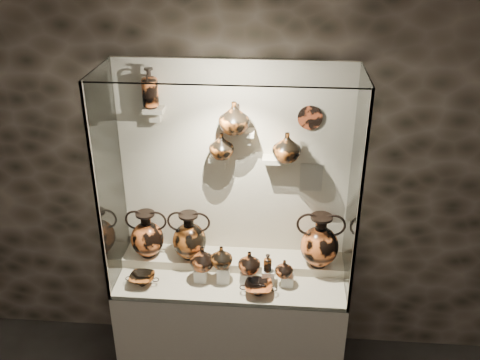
% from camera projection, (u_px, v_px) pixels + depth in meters
% --- Properties ---
extents(wall_back, '(5.00, 0.02, 3.20)m').
position_uv_depth(wall_back, '(234.00, 166.00, 3.94)').
color(wall_back, black).
rests_on(wall_back, ground).
extents(plinth, '(1.70, 0.60, 0.80)m').
position_uv_depth(plinth, '(231.00, 321.00, 4.20)').
color(plinth, beige).
rests_on(plinth, floor).
extents(front_tier, '(1.68, 0.58, 0.03)m').
position_uv_depth(front_tier, '(231.00, 279.00, 4.01)').
color(front_tier, '#BAAB90').
rests_on(front_tier, plinth).
extents(rear_tier, '(1.70, 0.25, 0.10)m').
position_uv_depth(rear_tier, '(233.00, 261.00, 4.15)').
color(rear_tier, '#BAAB90').
rests_on(rear_tier, plinth).
extents(back_panel, '(1.70, 0.03, 1.60)m').
position_uv_depth(back_panel, '(234.00, 166.00, 3.94)').
color(back_panel, beige).
rests_on(back_panel, plinth).
extents(glass_front, '(1.70, 0.01, 1.60)m').
position_uv_depth(glass_front, '(225.00, 207.00, 3.40)').
color(glass_front, white).
rests_on(glass_front, plinth).
extents(glass_left, '(0.01, 0.60, 1.60)m').
position_uv_depth(glass_left, '(109.00, 181.00, 3.72)').
color(glass_left, white).
rests_on(glass_left, plinth).
extents(glass_right, '(0.01, 0.60, 1.60)m').
position_uv_depth(glass_right, '(355.00, 191.00, 3.60)').
color(glass_right, white).
rests_on(glass_right, plinth).
extents(glass_top, '(1.70, 0.60, 0.01)m').
position_uv_depth(glass_top, '(229.00, 72.00, 3.30)').
color(glass_top, white).
rests_on(glass_top, back_panel).
extents(frame_post_left, '(0.02, 0.02, 1.60)m').
position_uv_depth(frame_post_left, '(97.00, 201.00, 3.46)').
color(frame_post_left, gray).
rests_on(frame_post_left, plinth).
extents(frame_post_right, '(0.02, 0.02, 1.60)m').
position_uv_depth(frame_post_right, '(359.00, 212.00, 3.34)').
color(frame_post_right, gray).
rests_on(frame_post_right, plinth).
extents(pedestal_a, '(0.09, 0.09, 0.10)m').
position_uv_depth(pedestal_a, '(201.00, 274.00, 3.95)').
color(pedestal_a, silver).
rests_on(pedestal_a, front_tier).
extents(pedestal_b, '(0.09, 0.09, 0.13)m').
position_uv_depth(pedestal_b, '(223.00, 274.00, 3.94)').
color(pedestal_b, silver).
rests_on(pedestal_b, front_tier).
extents(pedestal_c, '(0.09, 0.09, 0.09)m').
position_uv_depth(pedestal_c, '(246.00, 277.00, 3.93)').
color(pedestal_c, silver).
rests_on(pedestal_c, front_tier).
extents(pedestal_d, '(0.09, 0.09, 0.12)m').
position_uv_depth(pedestal_d, '(268.00, 276.00, 3.91)').
color(pedestal_d, silver).
rests_on(pedestal_d, front_tier).
extents(pedestal_e, '(0.09, 0.09, 0.08)m').
position_uv_depth(pedestal_e, '(287.00, 280.00, 3.91)').
color(pedestal_e, silver).
rests_on(pedestal_e, front_tier).
extents(bracket_ul, '(0.14, 0.12, 0.04)m').
position_uv_depth(bracket_ul, '(154.00, 110.00, 3.71)').
color(bracket_ul, beige).
rests_on(bracket_ul, back_panel).
extents(bracket_ca, '(0.14, 0.12, 0.04)m').
position_uv_depth(bracket_ca, '(219.00, 158.00, 3.84)').
color(bracket_ca, beige).
rests_on(bracket_ca, back_panel).
extents(bracket_cb, '(0.10, 0.12, 0.04)m').
position_uv_depth(bracket_cb, '(247.00, 133.00, 3.73)').
color(bracket_cb, beige).
rests_on(bracket_cb, back_panel).
extents(bracket_cc, '(0.14, 0.12, 0.04)m').
position_uv_depth(bracket_cc, '(272.00, 159.00, 3.81)').
color(bracket_cc, beige).
rests_on(bracket_cc, back_panel).
extents(amphora_left, '(0.35, 0.35, 0.38)m').
position_uv_depth(amphora_left, '(147.00, 234.00, 4.06)').
color(amphora_left, '#D66129').
rests_on(amphora_left, rear_tier).
extents(amphora_mid, '(0.41, 0.41, 0.39)m').
position_uv_depth(amphora_mid, '(189.00, 236.00, 4.03)').
color(amphora_mid, '#984B1A').
rests_on(amphora_mid, rear_tier).
extents(amphora_right, '(0.36, 0.36, 0.43)m').
position_uv_depth(amphora_right, '(320.00, 240.00, 3.94)').
color(amphora_right, '#D66129').
rests_on(amphora_right, rear_tier).
extents(jug_a, '(0.24, 0.24, 0.19)m').
position_uv_depth(jug_a, '(202.00, 258.00, 3.89)').
color(jug_a, '#D66129').
rests_on(jug_a, pedestal_a).
extents(jug_b, '(0.17, 0.17, 0.17)m').
position_uv_depth(jug_b, '(221.00, 257.00, 3.87)').
color(jug_b, '#984B1A').
rests_on(jug_b, pedestal_b).
extents(jug_c, '(0.16, 0.16, 0.17)m').
position_uv_depth(jug_c, '(249.00, 262.00, 3.88)').
color(jug_c, '#D66129').
rests_on(jug_c, pedestal_c).
extents(jug_e, '(0.13, 0.13, 0.14)m').
position_uv_depth(jug_e, '(284.00, 268.00, 3.85)').
color(jug_e, '#D66129').
rests_on(jug_e, pedestal_e).
extents(lekythos_small, '(0.09, 0.09, 0.16)m').
position_uv_depth(lekythos_small, '(268.00, 262.00, 3.84)').
color(lekythos_small, '#984B1A').
rests_on(lekythos_small, pedestal_d).
extents(kylix_left, '(0.28, 0.26, 0.10)m').
position_uv_depth(kylix_left, '(142.00, 279.00, 3.91)').
color(kylix_left, '#984B1A').
rests_on(kylix_left, front_tier).
extents(kylix_right, '(0.32, 0.30, 0.10)m').
position_uv_depth(kylix_right, '(258.00, 288.00, 3.81)').
color(kylix_right, '#D66129').
rests_on(kylix_right, front_tier).
extents(lekythos_tall, '(0.13, 0.13, 0.31)m').
position_uv_depth(lekythos_tall, '(150.00, 86.00, 3.63)').
color(lekythos_tall, '#D66129').
rests_on(lekythos_tall, bracket_ul).
extents(ovoid_vase_a, '(0.19, 0.19, 0.18)m').
position_uv_depth(ovoid_vase_a, '(221.00, 146.00, 3.75)').
color(ovoid_vase_a, '#984B1A').
rests_on(ovoid_vase_a, bracket_ca).
extents(ovoid_vase_b, '(0.22, 0.22, 0.22)m').
position_uv_depth(ovoid_vase_b, '(234.00, 118.00, 3.63)').
color(ovoid_vase_b, '#984B1A').
rests_on(ovoid_vase_b, bracket_cb).
extents(ovoid_vase_c, '(0.25, 0.25, 0.21)m').
position_uv_depth(ovoid_vase_c, '(287.00, 147.00, 3.70)').
color(ovoid_vase_c, '#984B1A').
rests_on(ovoid_vase_c, bracket_cc).
extents(wall_plate, '(0.17, 0.02, 0.17)m').
position_uv_depth(wall_plate, '(310.00, 118.00, 3.69)').
color(wall_plate, '#A34020').
rests_on(wall_plate, back_panel).
extents(info_placard, '(0.16, 0.01, 0.22)m').
position_uv_depth(info_placard, '(311.00, 177.00, 3.91)').
color(info_placard, beige).
rests_on(info_placard, back_panel).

